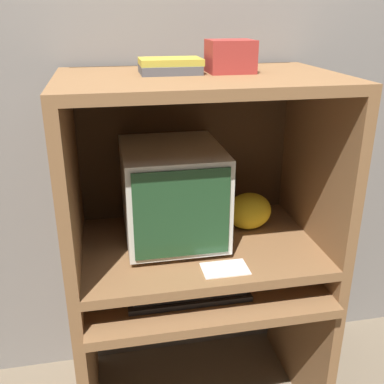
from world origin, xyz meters
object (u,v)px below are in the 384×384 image
Objects in this scene: keyboard at (188,292)px; book_stack at (170,66)px; mouse at (265,283)px; storage_box at (230,56)px; snack_bag at (249,211)px; crt_monitor at (172,193)px.

book_stack is (-0.02, 0.21, 0.78)m from keyboard.
storage_box is at bearing 120.08° from mouse.
keyboard is 0.43m from snack_bag.
storage_box reaches higher than crt_monitor.
crt_monitor is 6.28× the size of mouse.
keyboard is 2.84× the size of storage_box.
crt_monitor is 2.04× the size of book_stack.
snack_bag is (0.32, 0.03, -0.12)m from crt_monitor.
crt_monitor is at bearing 73.15° from book_stack.
book_stack is (-0.00, -0.01, 0.47)m from crt_monitor.
crt_monitor is 0.49m from mouse.
keyboard is at bearing -134.86° from storage_box.
snack_bag is at bearing 38.88° from keyboard.
storage_box is (0.20, -0.03, 0.50)m from crt_monitor.
crt_monitor is 0.54m from storage_box.
book_stack reaches higher than mouse.
book_stack reaches higher than snack_bag.
book_stack is 1.35× the size of storage_box.
snack_bag reaches higher than mouse.
mouse is (0.31, -0.22, -0.30)m from crt_monitor.
crt_monitor is 2.31× the size of snack_bag.
snack_bag reaches higher than keyboard.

